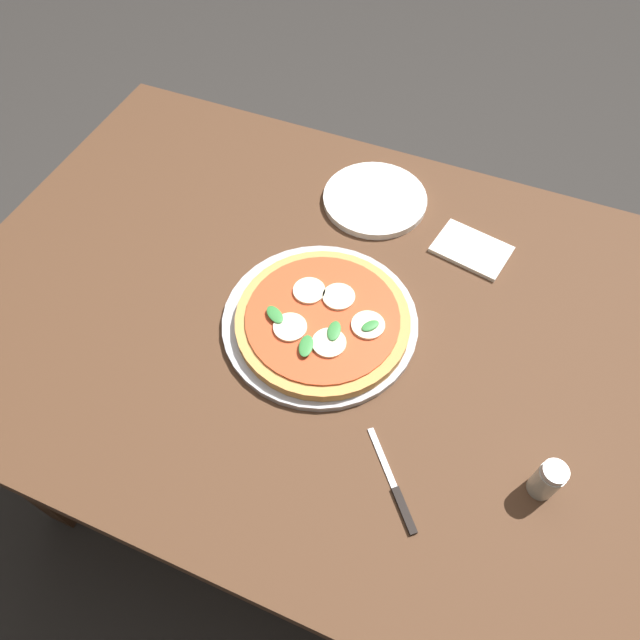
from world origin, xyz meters
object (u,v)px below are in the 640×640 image
object	(u,v)px
dining_table	(304,339)
pepper_shaker	(547,480)
serving_tray	(320,321)
plate_white	(375,199)
pizza	(323,320)
knife	(397,492)
napkin	(471,249)

from	to	relation	value
dining_table	pepper_shaker	xyz separation A→B (m)	(0.43, -0.16, 0.14)
serving_tray	plate_white	world-z (taller)	plate_white
pizza	pepper_shaker	bearing A→B (deg)	-19.24
dining_table	pepper_shaker	bearing A→B (deg)	-20.68
serving_tray	knife	bearing A→B (deg)	-47.06
serving_tray	pepper_shaker	distance (m)	0.41
serving_tray	napkin	bearing A→B (deg)	52.61
plate_white	pepper_shaker	world-z (taller)	pepper_shaker
dining_table	pizza	xyz separation A→B (m)	(0.05, -0.03, 0.13)
napkin	pepper_shaker	size ratio (longest dim) A/B	1.85
serving_tray	pizza	bearing A→B (deg)	-41.15
napkin	knife	xyz separation A→B (m)	(0.01, -0.47, -0.00)
dining_table	pepper_shaker	world-z (taller)	pepper_shaker
plate_white	knife	distance (m)	0.57
dining_table	pepper_shaker	distance (m)	0.48
serving_tray	plate_white	xyz separation A→B (m)	(-0.01, 0.30, 0.00)
knife	plate_white	bearing A→B (deg)	112.43
plate_white	dining_table	bearing A→B (deg)	-96.10
pizza	plate_white	world-z (taller)	pizza
serving_tray	knife	size ratio (longest dim) A/B	2.55
pizza	plate_white	size ratio (longest dim) A/B	1.42
dining_table	serving_tray	distance (m)	0.12
dining_table	pepper_shaker	size ratio (longest dim) A/B	17.18
dining_table	serving_tray	world-z (taller)	serving_tray
napkin	knife	distance (m)	0.47
plate_white	knife	bearing A→B (deg)	-67.57
serving_tray	pepper_shaker	size ratio (longest dim) A/B	4.60
knife	dining_table	bearing A→B (deg)	135.35
serving_tray	knife	world-z (taller)	serving_tray
pizza	napkin	bearing A→B (deg)	54.41
dining_table	knife	bearing A→B (deg)	-44.65
serving_tray	pepper_shaker	xyz separation A→B (m)	(0.39, -0.14, 0.03)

